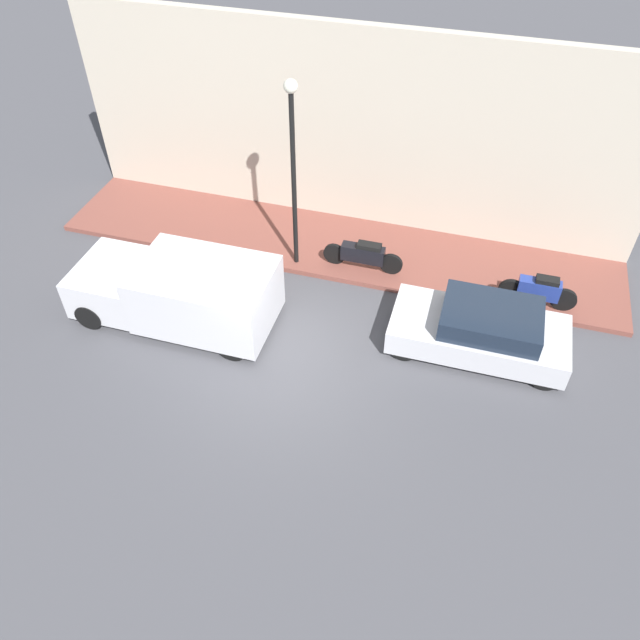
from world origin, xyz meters
The scene contains 8 objects.
ground_plane centered at (0.00, 0.00, 0.00)m, with size 60.00×60.00×0.00m, color #47474C.
sidewalk centered at (4.61, 0.00, 0.07)m, with size 2.77×15.28×0.14m.
building_facade centered at (6.15, 0.00, 2.72)m, with size 0.30×15.28×5.45m.
parked_car centered at (1.85, -4.17, 0.59)m, with size 1.80×3.95×1.24m.
delivery_van centered at (0.90, 2.84, 0.84)m, with size 2.09×4.80×1.62m.
motorcycle_black centered at (3.81, -0.97, 0.58)m, with size 0.30×2.10×0.80m.
motorcycle_blue centered at (3.62, -5.36, 0.60)m, with size 0.30×1.86×0.86m.
streetlamp centered at (3.59, 0.79, 3.25)m, with size 0.32×0.32×4.90m.
Camera 1 is at (-8.76, -3.50, 10.45)m, focal length 35.00 mm.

